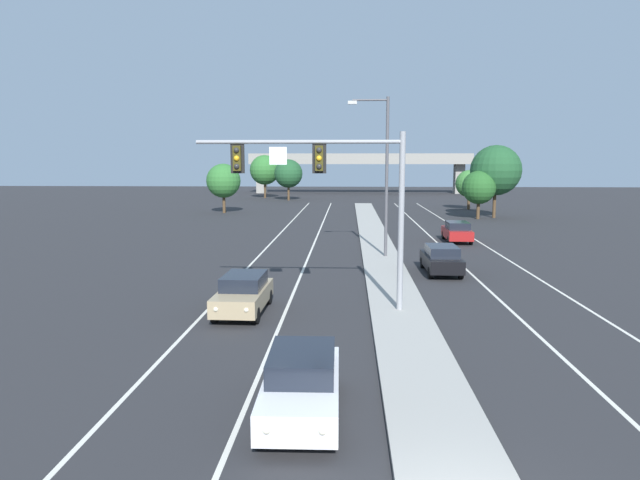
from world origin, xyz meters
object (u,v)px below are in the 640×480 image
at_px(overhead_signal_mast, 334,182).
at_px(tree_far_left_a, 223,181).
at_px(street_lamp_median, 383,168).
at_px(car_receding_red, 457,231).
at_px(car_oncoming_white, 302,383).
at_px(tree_far_left_c, 265,170).
at_px(car_receding_black, 441,259).
at_px(tree_far_right_a, 479,188).
at_px(car_oncoming_tan, 243,293).
at_px(tree_far_right_b, 496,170).
at_px(tree_far_left_b, 288,174).
at_px(tree_far_right_c, 469,184).

distance_m(overhead_signal_mast, tree_far_left_a, 46.68).
bearing_deg(street_lamp_median, car_receding_red, 51.07).
height_order(car_oncoming_white, tree_far_left_c, tree_far_left_c).
bearing_deg(overhead_signal_mast, car_receding_black, 55.47).
bearing_deg(tree_far_right_a, car_receding_black, -106.25).
bearing_deg(car_oncoming_tan, overhead_signal_mast, 4.30).
bearing_deg(tree_far_right_b, tree_far_right_a, -145.80).
bearing_deg(car_oncoming_tan, tree_far_right_a, 64.85).
height_order(car_receding_red, tree_far_left_a, tree_far_left_a).
distance_m(tree_far_left_b, tree_far_right_a, 36.63).
bearing_deg(tree_far_left_a, tree_far_left_c, 88.33).
bearing_deg(street_lamp_median, tree_far_right_c, 70.50).
height_order(tree_far_right_c, tree_far_right_b, tree_far_right_b).
bearing_deg(street_lamp_median, car_receding_black, -58.32).
xyz_separation_m(tree_far_right_b, tree_far_left_c, (-30.21, 32.33, -0.46)).
distance_m(tree_far_right_a, tree_far_left_a, 29.54).
bearing_deg(tree_far_left_b, tree_far_left_a, -103.70).
xyz_separation_m(car_receding_black, tree_far_right_a, (8.83, 30.29, 2.57)).
relative_size(tree_far_left_b, tree_far_left_a, 1.10).
distance_m(car_oncoming_white, car_receding_red, 31.93).
relative_size(car_receding_red, tree_far_right_a, 0.86).
height_order(tree_far_left_c, tree_far_left_a, tree_far_left_c).
bearing_deg(tree_far_left_c, car_oncoming_white, -80.95).
bearing_deg(tree_far_right_c, car_receding_red, -103.39).
xyz_separation_m(tree_far_left_b, tree_far_right_b, (25.59, -26.66, 0.95)).
distance_m(car_receding_black, tree_far_right_a, 31.66).
distance_m(street_lamp_median, tree_far_right_a, 28.16).
height_order(car_oncoming_tan, car_receding_black, same).
bearing_deg(car_oncoming_tan, street_lamp_median, 64.39).
bearing_deg(tree_far_right_b, car_receding_red, -111.78).
bearing_deg(car_oncoming_white, tree_far_right_a, 72.61).
xyz_separation_m(tree_far_right_b, tree_far_left_a, (-31.03, 4.33, -1.34)).
xyz_separation_m(car_oncoming_white, tree_far_right_c, (16.67, 60.55, 2.50)).
relative_size(car_oncoming_white, tree_far_right_c, 0.88).
height_order(car_receding_black, tree_far_right_b, tree_far_right_b).
xyz_separation_m(tree_far_left_c, tree_far_right_a, (28.16, -33.73, -1.34)).
distance_m(car_oncoming_white, tree_far_left_b, 76.83).
height_order(car_receding_black, tree_far_left_c, tree_far_left_c).
relative_size(car_receding_black, tree_far_right_c, 0.88).
distance_m(car_oncoming_white, tree_far_right_c, 62.86).
height_order(car_receding_red, tree_far_left_c, tree_far_left_c).
height_order(tree_far_left_b, tree_far_left_a, tree_far_left_b).
bearing_deg(overhead_signal_mast, car_receding_red, 66.74).
distance_m(car_oncoming_tan, tree_far_right_b, 45.37).
distance_m(overhead_signal_mast, tree_far_left_c, 73.65).
height_order(overhead_signal_mast, tree_far_right_b, tree_far_right_b).
height_order(street_lamp_median, car_oncoming_white, street_lamp_median).
xyz_separation_m(street_lamp_median, car_oncoming_white, (-3.29, -22.78, -4.97)).
relative_size(car_receding_black, tree_far_right_b, 0.56).
distance_m(car_oncoming_tan, tree_far_right_a, 43.09).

